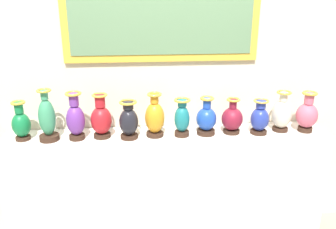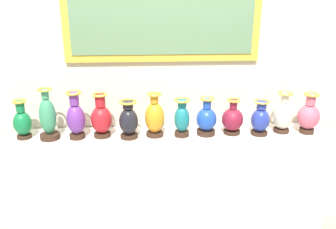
{
  "view_description": "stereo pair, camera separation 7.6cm",
  "coord_description": "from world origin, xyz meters",
  "px_view_note": "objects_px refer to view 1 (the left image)",
  "views": [
    {
      "loc": [
        -0.24,
        -2.7,
        2.16
      ],
      "look_at": [
        0.0,
        0.0,
        1.19
      ],
      "focal_mm": 37.6,
      "sensor_mm": 36.0,
      "label": 1
    },
    {
      "loc": [
        -0.17,
        -2.7,
        2.16
      ],
      "look_at": [
        0.0,
        0.0,
        1.19
      ],
      "focal_mm": 37.6,
      "sensor_mm": 36.0,
      "label": 2
    }
  ],
  "objects_px": {
    "vase_crimson": "(101,119)",
    "vase_onyx": "(129,121)",
    "vase_sapphire": "(206,119)",
    "vase_violet": "(75,119)",
    "vase_cobalt": "(260,119)",
    "vase_burgundy": "(232,119)",
    "vase_ivory": "(282,114)",
    "vase_amber": "(155,117)",
    "vase_rose": "(307,114)",
    "vase_emerald": "(21,123)",
    "vase_teal": "(182,118)",
    "vase_jade": "(47,119)"
  },
  "relations": [
    {
      "from": "vase_violet",
      "to": "vase_rose",
      "type": "height_order",
      "value": "vase_violet"
    },
    {
      "from": "vase_crimson",
      "to": "vase_sapphire",
      "type": "height_order",
      "value": "vase_crimson"
    },
    {
      "from": "vase_burgundy",
      "to": "vase_ivory",
      "type": "bearing_deg",
      "value": 1.33
    },
    {
      "from": "vase_jade",
      "to": "vase_rose",
      "type": "bearing_deg",
      "value": -0.1
    },
    {
      "from": "vase_violet",
      "to": "vase_onyx",
      "type": "height_order",
      "value": "vase_violet"
    },
    {
      "from": "vase_rose",
      "to": "vase_amber",
      "type": "bearing_deg",
      "value": 179.23
    },
    {
      "from": "vase_sapphire",
      "to": "vase_ivory",
      "type": "xyz_separation_m",
      "value": [
        0.64,
        0.02,
        0.02
      ]
    },
    {
      "from": "vase_onyx",
      "to": "vase_burgundy",
      "type": "xyz_separation_m",
      "value": [
        0.85,
        0.03,
        -0.02
      ]
    },
    {
      "from": "vase_emerald",
      "to": "vase_teal",
      "type": "relative_size",
      "value": 1.02
    },
    {
      "from": "vase_onyx",
      "to": "vase_cobalt",
      "type": "distance_m",
      "value": 1.07
    },
    {
      "from": "vase_burgundy",
      "to": "vase_rose",
      "type": "height_order",
      "value": "vase_rose"
    },
    {
      "from": "vase_burgundy",
      "to": "vase_rose",
      "type": "distance_m",
      "value": 0.63
    },
    {
      "from": "vase_onyx",
      "to": "vase_cobalt",
      "type": "height_order",
      "value": "vase_onyx"
    },
    {
      "from": "vase_emerald",
      "to": "vase_ivory",
      "type": "height_order",
      "value": "vase_ivory"
    },
    {
      "from": "vase_onyx",
      "to": "vase_cobalt",
      "type": "relative_size",
      "value": 1.08
    },
    {
      "from": "vase_teal",
      "to": "vase_burgundy",
      "type": "xyz_separation_m",
      "value": [
        0.42,
        0.02,
        -0.02
      ]
    },
    {
      "from": "vase_cobalt",
      "to": "vase_rose",
      "type": "bearing_deg",
      "value": 1.37
    },
    {
      "from": "vase_burgundy",
      "to": "vase_ivory",
      "type": "xyz_separation_m",
      "value": [
        0.43,
        0.01,
        0.02
      ]
    },
    {
      "from": "vase_violet",
      "to": "vase_rose",
      "type": "xyz_separation_m",
      "value": [
        1.9,
        -0.01,
        -0.02
      ]
    },
    {
      "from": "vase_teal",
      "to": "vase_burgundy",
      "type": "relative_size",
      "value": 1.05
    },
    {
      "from": "vase_teal",
      "to": "vase_ivory",
      "type": "distance_m",
      "value": 0.85
    },
    {
      "from": "vase_ivory",
      "to": "vase_amber",
      "type": "bearing_deg",
      "value": -179.14
    },
    {
      "from": "vase_emerald",
      "to": "vase_teal",
      "type": "bearing_deg",
      "value": -1.54
    },
    {
      "from": "vase_emerald",
      "to": "vase_sapphire",
      "type": "relative_size",
      "value": 1.0
    },
    {
      "from": "vase_jade",
      "to": "vase_burgundy",
      "type": "height_order",
      "value": "vase_jade"
    },
    {
      "from": "vase_cobalt",
      "to": "vase_onyx",
      "type": "bearing_deg",
      "value": -179.95
    },
    {
      "from": "vase_crimson",
      "to": "vase_burgundy",
      "type": "relative_size",
      "value": 1.22
    },
    {
      "from": "vase_sapphire",
      "to": "vase_violet",
      "type": "bearing_deg",
      "value": -179.53
    },
    {
      "from": "vase_jade",
      "to": "vase_violet",
      "type": "bearing_deg",
      "value": 0.9
    },
    {
      "from": "vase_sapphire",
      "to": "vase_rose",
      "type": "relative_size",
      "value": 0.93
    },
    {
      "from": "vase_teal",
      "to": "vase_burgundy",
      "type": "distance_m",
      "value": 0.42
    },
    {
      "from": "vase_ivory",
      "to": "vase_jade",
      "type": "bearing_deg",
      "value": -179.12
    },
    {
      "from": "vase_onyx",
      "to": "vase_amber",
      "type": "xyz_separation_m",
      "value": [
        0.21,
        0.03,
        0.01
      ]
    },
    {
      "from": "vase_crimson",
      "to": "vase_onyx",
      "type": "distance_m",
      "value": 0.22
    },
    {
      "from": "vase_crimson",
      "to": "vase_cobalt",
      "type": "bearing_deg",
      "value": -1.6
    },
    {
      "from": "vase_teal",
      "to": "vase_sapphire",
      "type": "bearing_deg",
      "value": 4.79
    },
    {
      "from": "vase_sapphire",
      "to": "vase_rose",
      "type": "xyz_separation_m",
      "value": [
        0.85,
        -0.02,
        0.02
      ]
    },
    {
      "from": "vase_amber",
      "to": "vase_burgundy",
      "type": "xyz_separation_m",
      "value": [
        0.64,
        0.01,
        -0.03
      ]
    },
    {
      "from": "vase_crimson",
      "to": "vase_sapphire",
      "type": "relative_size",
      "value": 1.14
    },
    {
      "from": "vase_crimson",
      "to": "vase_violet",
      "type": "bearing_deg",
      "value": -174.44
    },
    {
      "from": "vase_emerald",
      "to": "vase_ivory",
      "type": "relative_size",
      "value": 0.93
    },
    {
      "from": "vase_jade",
      "to": "vase_crimson",
      "type": "relative_size",
      "value": 1.15
    },
    {
      "from": "vase_jade",
      "to": "vase_sapphire",
      "type": "bearing_deg",
      "value": 0.54
    },
    {
      "from": "vase_amber",
      "to": "vase_sapphire",
      "type": "relative_size",
      "value": 1.14
    },
    {
      "from": "vase_burgundy",
      "to": "vase_cobalt",
      "type": "xyz_separation_m",
      "value": [
        0.22,
        -0.03,
        0.01
      ]
    },
    {
      "from": "vase_emerald",
      "to": "vase_amber",
      "type": "distance_m",
      "value": 1.06
    },
    {
      "from": "vase_rose",
      "to": "vase_jade",
      "type": "bearing_deg",
      "value": 179.9
    },
    {
      "from": "vase_violet",
      "to": "vase_cobalt",
      "type": "xyz_separation_m",
      "value": [
        1.49,
        -0.02,
        -0.04
      ]
    },
    {
      "from": "vase_onyx",
      "to": "vase_burgundy",
      "type": "bearing_deg",
      "value": 2.29
    },
    {
      "from": "vase_onyx",
      "to": "vase_sapphire",
      "type": "bearing_deg",
      "value": 2.4
    }
  ]
}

